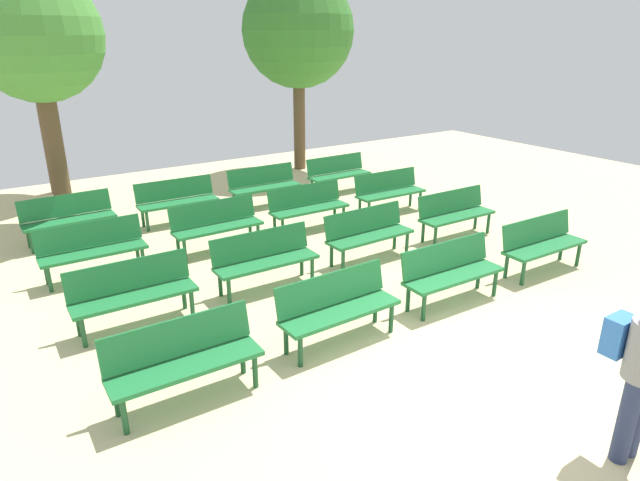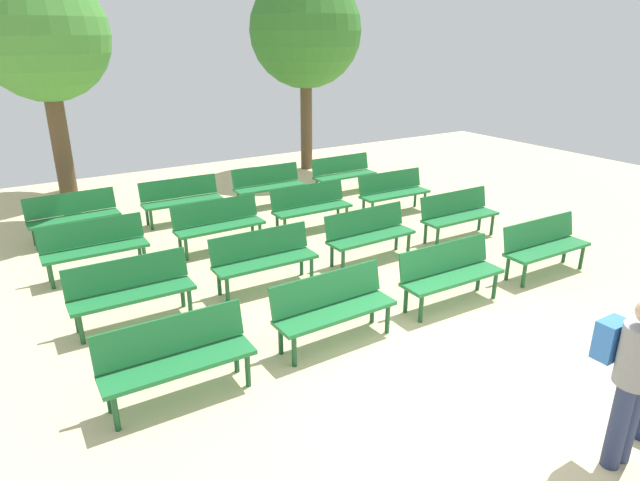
{
  "view_description": "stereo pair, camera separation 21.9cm",
  "coord_description": "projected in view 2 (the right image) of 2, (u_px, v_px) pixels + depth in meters",
  "views": [
    {
      "loc": [
        -4.52,
        -3.34,
        3.67
      ],
      "look_at": [
        0.0,
        3.48,
        0.55
      ],
      "focal_mm": 30.78,
      "sensor_mm": 36.0,
      "label": 1
    },
    {
      "loc": [
        -4.34,
        -3.46,
        3.67
      ],
      "look_at": [
        0.0,
        3.48,
        0.55
      ],
      "focal_mm": 30.78,
      "sensor_mm": 36.0,
      "label": 2
    }
  ],
  "objects": [
    {
      "name": "bench_r3_c2",
      "position": [
        268.0,
        183.0,
        12.23
      ],
      "size": [
        1.61,
        0.5,
        0.87
      ],
      "rotation": [
        0.0,
        0.0,
        -0.01
      ],
      "color": "#1E7238",
      "rests_on": "ground_plane"
    },
    {
      "name": "bench_r0_c2",
      "position": [
        449.0,
        271.0,
        7.76
      ],
      "size": [
        1.61,
        0.52,
        0.87
      ],
      "rotation": [
        0.0,
        0.0,
        -0.02
      ],
      "color": "#1E7238",
      "rests_on": "ground_plane"
    },
    {
      "name": "visitor_with_backpack",
      "position": [
        631.0,
        373.0,
        4.7
      ],
      "size": [
        0.34,
        0.52,
        1.65
      ],
      "rotation": [
        0.0,
        0.0,
        3.14
      ],
      "color": "navy",
      "rests_on": "ground_plane"
    },
    {
      "name": "tree_0",
      "position": [
        40.0,
        25.0,
        12.19
      ],
      "size": [
        2.48,
        2.48,
        5.11
      ],
      "color": "brown",
      "rests_on": "ground_plane"
    },
    {
      "name": "bench_r1_c1",
      "position": [
        264.0,
        256.0,
        8.27
      ],
      "size": [
        1.61,
        0.5,
        0.87
      ],
      "rotation": [
        0.0,
        0.0,
        -0.01
      ],
      "color": "#1E7238",
      "rests_on": "ground_plane"
    },
    {
      "name": "tree_1",
      "position": [
        43.0,
        38.0,
        10.13
      ],
      "size": [
        2.42,
        2.42,
        4.82
      ],
      "color": "brown",
      "rests_on": "ground_plane"
    },
    {
      "name": "bench_r3_c3",
      "position": [
        343.0,
        172.0,
        13.22
      ],
      "size": [
        1.61,
        0.5,
        0.87
      ],
      "rotation": [
        0.0,
        0.0,
        0.01
      ],
      "color": "#1E7238",
      "rests_on": "ground_plane"
    },
    {
      "name": "bench_r0_c1",
      "position": [
        333.0,
        305.0,
        6.8
      ],
      "size": [
        1.61,
        0.51,
        0.87
      ],
      "rotation": [
        0.0,
        0.0,
        0.02
      ],
      "color": "#1E7238",
      "rests_on": "ground_plane"
    },
    {
      "name": "tree_2",
      "position": [
        306.0,
        31.0,
        14.46
      ],
      "size": [
        2.97,
        2.97,
        5.19
      ],
      "color": "brown",
      "rests_on": "ground_plane"
    },
    {
      "name": "bench_r1_c3",
      "position": [
        458.0,
        212.0,
        10.27
      ],
      "size": [
        1.61,
        0.5,
        0.87
      ],
      "rotation": [
        0.0,
        0.0,
        -0.01
      ],
      "color": "#1E7238",
      "rests_on": "ground_plane"
    },
    {
      "name": "bench_r3_c0",
      "position": [
        73.0,
        214.0,
        10.19
      ],
      "size": [
        1.61,
        0.52,
        0.87
      ],
      "rotation": [
        0.0,
        0.0,
        0.03
      ],
      "color": "#1E7238",
      "rests_on": "ground_plane"
    },
    {
      "name": "bench_r3_c1",
      "position": [
        181.0,
        197.0,
        11.2
      ],
      "size": [
        1.61,
        0.52,
        0.87
      ],
      "rotation": [
        0.0,
        0.0,
        -0.02
      ],
      "color": "#1E7238",
      "rests_on": "ground_plane"
    },
    {
      "name": "bench_r0_c0",
      "position": [
        176.0,
        354.0,
        5.75
      ],
      "size": [
        1.61,
        0.51,
        0.87
      ],
      "rotation": [
        0.0,
        0.0,
        -0.02
      ],
      "color": "#1E7238",
      "rests_on": "ground_plane"
    },
    {
      "name": "bench_r2_c0",
      "position": [
        94.0,
        245.0,
        8.72
      ],
      "size": [
        1.61,
        0.5,
        0.87
      ],
      "rotation": [
        0.0,
        0.0,
        -0.01
      ],
      "color": "#1E7238",
      "rests_on": "ground_plane"
    },
    {
      "name": "ground_plane",
      "position": [
        483.0,
        379.0,
        6.2
      ],
      "size": [
        24.0,
        24.0,
        0.0
      ],
      "primitive_type": "plane",
      "color": "beige"
    },
    {
      "name": "bench_r1_c2",
      "position": [
        369.0,
        232.0,
        9.28
      ],
      "size": [
        1.61,
        0.51,
        0.87
      ],
      "rotation": [
        0.0,
        0.0,
        0.02
      ],
      "color": "#1E7238",
      "rests_on": "ground_plane"
    },
    {
      "name": "bench_r2_c1",
      "position": [
        218.0,
        222.0,
        9.76
      ],
      "size": [
        1.6,
        0.49,
        0.87
      ],
      "rotation": [
        0.0,
        0.0,
        0.01
      ],
      "color": "#1E7238",
      "rests_on": "ground_plane"
    },
    {
      "name": "bench_r2_c2",
      "position": [
        311.0,
        204.0,
        10.74
      ],
      "size": [
        1.61,
        0.5,
        0.87
      ],
      "rotation": [
        0.0,
        0.0,
        -0.01
      ],
      "color": "#1E7238",
      "rests_on": "ground_plane"
    },
    {
      "name": "bench_r0_c3",
      "position": [
        544.0,
        243.0,
        8.76
      ],
      "size": [
        1.61,
        0.51,
        0.87
      ],
      "rotation": [
        0.0,
        0.0,
        -0.02
      ],
      "color": "#1E7238",
      "rests_on": "ground_plane"
    },
    {
      "name": "bench_r1_c0",
      "position": [
        131.0,
        288.0,
        7.24
      ],
      "size": [
        1.61,
        0.5,
        0.87
      ],
      "rotation": [
        0.0,
        0.0,
        -0.01
      ],
      "color": "#1E7238",
      "rests_on": "ground_plane"
    },
    {
      "name": "bench_r2_c3",
      "position": [
        393.0,
        190.0,
        11.72
      ],
      "size": [
        1.61,
        0.52,
        0.87
      ],
      "rotation": [
        0.0,
        0.0,
        -0.03
      ],
      "color": "#1E7238",
      "rests_on": "ground_plane"
    }
  ]
}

